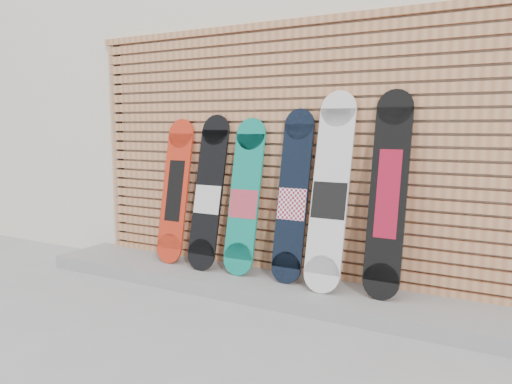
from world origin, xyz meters
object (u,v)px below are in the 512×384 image
Objects in this scene: snowboard_2 at (245,197)px; snowboard_5 at (388,194)px; snowboard_1 at (209,193)px; snowboard_4 at (330,192)px; snowboard_3 at (293,197)px; snowboard_0 at (175,191)px.

snowboard_5 is at bearing -0.09° from snowboard_2.
snowboard_4 reaches higher than snowboard_1.
snowboard_4 is 1.00× the size of snowboard_5.
snowboard_3 is 0.91× the size of snowboard_5.
snowboard_1 is 0.97× the size of snowboard_3.
snowboard_0 is at bearing 179.60° from snowboard_5.
snowboard_4 is at bearing -1.93° from snowboard_0.
snowboard_0 is 2.03m from snowboard_5.
snowboard_0 is 0.86× the size of snowboard_4.
snowboard_1 is 0.37m from snowboard_2.
snowboard_3 reaches higher than snowboard_0.
snowboard_1 is at bearing -177.68° from snowboard_2.
snowboard_4 reaches higher than snowboard_5.
snowboard_2 is at bearing 179.91° from snowboard_5.
snowboard_4 is at bearing -175.00° from snowboard_5.
snowboard_5 is at bearing 5.00° from snowboard_4.
snowboard_1 reaches higher than snowboard_0.
snowboard_3 is at bearing -0.49° from snowboard_0.
snowboard_0 is 0.77m from snowboard_2.
snowboard_1 is 0.83m from snowboard_3.
snowboard_2 is at bearing 177.08° from snowboard_4.
snowboard_5 is at bearing -0.27° from snowboard_3.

